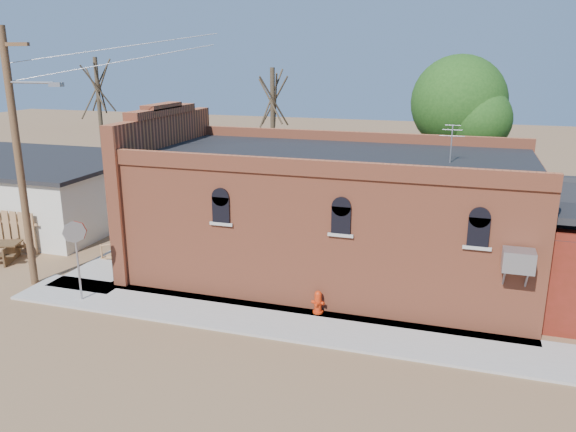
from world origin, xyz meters
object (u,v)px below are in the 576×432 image
(utility_pole, at_px, (19,155))
(fire_hydrant, at_px, (318,302))
(brick_bar, at_px, (325,214))
(trash_barrel, at_px, (128,241))
(stop_sign, at_px, (75,240))

(utility_pole, height_order, fire_hydrant, utility_pole)
(brick_bar, distance_m, trash_barrel, 8.77)
(brick_bar, height_order, trash_barrel, brick_bar)
(brick_bar, relative_size, stop_sign, 5.93)
(utility_pole, bearing_deg, stop_sign, -17.05)
(brick_bar, distance_m, fire_hydrant, 4.21)
(brick_bar, height_order, stop_sign, brick_bar)
(utility_pole, xyz_separation_m, stop_sign, (2.58, -0.79, -2.57))
(brick_bar, relative_size, utility_pole, 1.82)
(trash_barrel, bearing_deg, utility_pole, -106.45)
(fire_hydrant, bearing_deg, brick_bar, 125.54)
(fire_hydrant, relative_size, stop_sign, 0.27)
(utility_pole, relative_size, trash_barrel, 12.54)
(utility_pole, height_order, stop_sign, utility_pole)
(fire_hydrant, bearing_deg, trash_barrel, -176.46)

